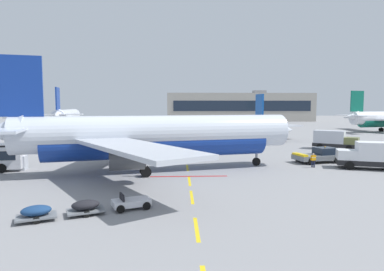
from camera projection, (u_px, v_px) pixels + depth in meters
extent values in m
plane|color=gray|center=(323.00, 152.00, 53.49)|extent=(400.00, 400.00, 0.00)
cube|color=yellow|center=(197.00, 229.00, 19.82)|extent=(0.24, 4.00, 0.01)
cube|color=yellow|center=(192.00, 197.00, 26.78)|extent=(0.24, 4.00, 0.01)
cube|color=yellow|center=(189.00, 181.00, 32.44)|extent=(0.24, 4.00, 0.01)
cube|color=yellow|center=(187.00, 168.00, 39.39)|extent=(0.24, 4.00, 0.01)
cube|color=yellow|center=(186.00, 159.00, 46.22)|extent=(0.24, 4.00, 0.01)
cube|color=yellow|center=(185.00, 152.00, 53.12)|extent=(0.24, 4.00, 0.01)
cube|color=yellow|center=(184.00, 146.00, 60.30)|extent=(0.24, 4.00, 0.01)
cube|color=yellow|center=(184.00, 142.00, 67.34)|extent=(0.24, 4.00, 0.01)
cube|color=yellow|center=(183.00, 139.00, 73.44)|extent=(0.24, 4.00, 0.01)
cube|color=yellow|center=(183.00, 137.00, 79.59)|extent=(0.24, 4.00, 0.01)
cube|color=yellow|center=(182.00, 134.00, 86.62)|extent=(0.24, 4.00, 0.01)
cube|color=yellow|center=(182.00, 132.00, 92.41)|extent=(0.24, 4.00, 0.01)
cube|color=yellow|center=(182.00, 131.00, 99.49)|extent=(0.24, 4.00, 0.01)
cube|color=#B21414|center=(189.00, 176.00, 34.67)|extent=(8.00, 0.40, 0.01)
cylinder|color=silver|center=(160.00, 133.00, 37.20)|extent=(30.14, 10.82, 3.80)
cylinder|color=navy|center=(160.00, 142.00, 37.29)|extent=(24.63, 9.20, 3.50)
cone|color=silver|center=(280.00, 130.00, 41.35)|extent=(4.28, 4.45, 3.72)
cone|color=silver|center=(1.00, 131.00, 32.82)|extent=(4.85, 4.13, 3.23)
cube|color=#192333|center=(273.00, 125.00, 41.01)|extent=(2.23, 3.15, 0.60)
cube|color=navy|center=(19.00, 86.00, 32.91)|extent=(4.36, 1.39, 6.00)
cube|color=silver|center=(20.00, 126.00, 36.15)|extent=(4.62, 6.98, 0.24)
cube|color=silver|center=(4.00, 131.00, 30.02)|extent=(4.62, 6.98, 0.24)
cube|color=#B7BCC6|center=(118.00, 132.00, 44.29)|extent=(6.43, 17.39, 0.36)
cube|color=#B7BCC6|center=(132.00, 147.00, 28.01)|extent=(13.28, 16.87, 0.36)
cylinder|color=#4C4F54|center=(119.00, 146.00, 41.50)|extent=(3.61, 2.80, 2.10)
cylinder|color=black|center=(132.00, 145.00, 41.94)|extent=(0.54, 1.76, 1.79)
cylinder|color=#4C4F54|center=(127.00, 159.00, 30.97)|extent=(3.61, 2.80, 2.10)
cylinder|color=black|center=(144.00, 158.00, 31.41)|extent=(0.54, 1.76, 1.79)
cylinder|color=gray|center=(257.00, 151.00, 40.70)|extent=(0.28, 0.28, 2.67)
cylinder|color=black|center=(256.00, 162.00, 40.82)|extent=(1.03, 0.51, 0.99)
cylinder|color=gray|center=(139.00, 152.00, 39.35)|extent=(0.28, 0.28, 2.61)
cylinder|color=black|center=(139.00, 163.00, 39.80)|extent=(1.15, 0.60, 1.10)
cylinder|color=black|center=(139.00, 164.00, 39.13)|extent=(1.15, 0.60, 1.10)
cylinder|color=gray|center=(145.00, 159.00, 34.38)|extent=(0.28, 0.28, 2.61)
cylinder|color=black|center=(145.00, 171.00, 34.83)|extent=(1.15, 0.60, 1.10)
cylinder|color=black|center=(146.00, 172.00, 34.16)|extent=(1.15, 0.60, 1.10)
cube|color=slate|center=(318.00, 157.00, 43.20)|extent=(6.50, 4.19, 0.60)
cube|color=#192333|center=(325.00, 151.00, 43.44)|extent=(2.85, 2.65, 0.90)
cube|color=yellow|center=(300.00, 155.00, 42.41)|extent=(1.30, 2.61, 0.24)
sphere|color=orange|center=(325.00, 147.00, 43.39)|extent=(0.16, 0.16, 0.16)
cylinder|color=black|center=(312.00, 161.00, 41.34)|extent=(0.97, 0.61, 0.90)
cylinder|color=black|center=(298.00, 158.00, 44.01)|extent=(0.97, 0.61, 0.90)
cylinder|color=black|center=(338.00, 160.00, 42.43)|extent=(0.97, 0.61, 0.90)
cylinder|color=black|center=(323.00, 157.00, 45.10)|extent=(0.97, 0.61, 0.90)
cone|color=white|center=(351.00, 117.00, 90.33)|extent=(4.53, 3.87, 3.01)
cube|color=#0F604C|center=(357.00, 101.00, 90.43)|extent=(4.05, 1.33, 5.58)
cube|color=white|center=(346.00, 115.00, 93.43)|extent=(4.35, 6.50, 0.22)
cube|color=white|center=(363.00, 116.00, 87.74)|extent=(4.35, 6.50, 0.22)
cube|color=#B7BCC6|center=(362.00, 118.00, 101.07)|extent=(5.85, 16.15, 0.34)
cylinder|color=#4C4F54|center=(369.00, 123.00, 98.49)|extent=(3.37, 2.63, 1.95)
cylinder|color=black|center=(373.00, 123.00, 98.91)|extent=(0.52, 1.64, 1.66)
cylinder|color=gray|center=(381.00, 125.00, 96.52)|extent=(0.26, 0.26, 2.43)
cylinder|color=black|center=(380.00, 129.00, 96.93)|extent=(1.07, 0.57, 1.02)
cylinder|color=black|center=(382.00, 130.00, 96.31)|extent=(1.07, 0.57, 1.02)
cylinder|color=white|center=(240.00, 124.00, 73.12)|extent=(6.20, 23.53, 2.95)
cylinder|color=#0F479E|center=(240.00, 128.00, 73.19)|extent=(5.35, 19.19, 2.71)
cone|color=white|center=(225.00, 122.00, 84.55)|extent=(3.24, 3.09, 2.89)
cone|color=white|center=(262.00, 126.00, 61.12)|extent=(2.94, 3.58, 2.51)
cube|color=#192333|center=(226.00, 120.00, 83.71)|extent=(2.36, 1.54, 0.47)
cube|color=#0F479E|center=(260.00, 107.00, 62.15)|extent=(0.76, 3.42, 4.65)
cube|color=white|center=(248.00, 124.00, 61.45)|extent=(5.26, 3.15, 0.19)
cube|color=white|center=(273.00, 124.00, 62.35)|extent=(5.26, 3.15, 0.19)
cube|color=#B7BCC6|center=(215.00, 127.00, 68.94)|extent=(13.66, 6.22, 0.28)
cube|color=#B7BCC6|center=(275.00, 126.00, 71.32)|extent=(13.42, 9.37, 0.28)
cylinder|color=#4C4F54|center=(226.00, 132.00, 69.35)|extent=(1.96, 2.69, 1.63)
cylinder|color=black|center=(224.00, 132.00, 70.56)|extent=(1.38, 0.29, 1.38)
cylinder|color=#4C4F54|center=(264.00, 132.00, 70.89)|extent=(1.96, 2.69, 1.63)
cylinder|color=black|center=(262.00, 131.00, 72.10)|extent=(1.38, 0.29, 1.38)
cylinder|color=gray|center=(228.00, 130.00, 82.33)|extent=(0.22, 0.22, 2.07)
cylinder|color=black|center=(228.00, 134.00, 82.42)|extent=(0.32, 0.79, 0.77)
cylinder|color=gray|center=(234.00, 133.00, 71.40)|extent=(0.22, 0.22, 2.02)
cylinder|color=black|center=(232.00, 138.00, 71.44)|extent=(0.39, 0.88, 0.85)
cylinder|color=black|center=(235.00, 138.00, 71.54)|extent=(0.39, 0.88, 0.85)
cylinder|color=gray|center=(252.00, 133.00, 72.13)|extent=(0.22, 0.22, 2.02)
cylinder|color=black|center=(250.00, 138.00, 72.17)|extent=(0.39, 0.88, 0.85)
cylinder|color=black|center=(253.00, 138.00, 72.27)|extent=(0.39, 0.88, 0.85)
cylinder|color=silver|center=(67.00, 116.00, 103.90)|extent=(8.38, 30.43, 3.81)
cylinder|color=navy|center=(67.00, 119.00, 103.99)|extent=(7.22, 24.83, 3.51)
cone|color=silver|center=(74.00, 114.00, 118.66)|extent=(4.23, 4.04, 3.74)
cone|color=silver|center=(57.00, 115.00, 88.42)|extent=(3.85, 4.66, 3.24)
cube|color=#192333|center=(74.00, 113.00, 117.57)|extent=(3.07, 2.02, 0.60)
cube|color=navy|center=(58.00, 99.00, 89.74)|extent=(1.03, 4.42, 6.02)
cube|color=silver|center=(45.00, 114.00, 88.80)|extent=(6.84, 4.15, 0.24)
cube|color=silver|center=(70.00, 114.00, 90.04)|extent=(6.84, 4.15, 0.24)
cube|color=#B7BCC6|center=(34.00, 118.00, 98.40)|extent=(17.65, 7.84, 0.36)
cube|color=#B7BCC6|center=(95.00, 117.00, 101.69)|extent=(17.31, 12.28, 0.36)
cylinder|color=#4C4F54|center=(45.00, 123.00, 98.96)|extent=(2.57, 3.49, 2.11)
cylinder|color=black|center=(47.00, 122.00, 100.53)|extent=(1.79, 0.39, 1.79)
cylinder|color=#4C4F54|center=(84.00, 122.00, 101.09)|extent=(2.57, 3.49, 2.11)
cylinder|color=black|center=(85.00, 122.00, 102.66)|extent=(1.79, 0.39, 1.79)
cylinder|color=gray|center=(73.00, 122.00, 115.78)|extent=(0.28, 0.28, 2.67)
cylinder|color=black|center=(73.00, 126.00, 115.90)|extent=(0.43, 1.02, 0.99)
cylinder|color=gray|center=(57.00, 124.00, 101.65)|extent=(0.28, 0.28, 2.62)
cylinder|color=black|center=(56.00, 128.00, 101.70)|extent=(0.52, 1.14, 1.10)
cylinder|color=black|center=(59.00, 128.00, 101.83)|extent=(0.52, 1.14, 1.10)
cylinder|color=gray|center=(75.00, 124.00, 102.66)|extent=(0.28, 0.28, 2.62)
cylinder|color=black|center=(74.00, 128.00, 102.70)|extent=(0.52, 1.14, 1.10)
cylinder|color=black|center=(77.00, 128.00, 102.84)|extent=(0.52, 1.14, 1.10)
cylinder|color=black|center=(9.00, 164.00, 39.09)|extent=(1.04, 0.50, 1.00)
cylinder|color=black|center=(2.00, 168.00, 36.47)|extent=(1.04, 0.50, 1.00)
cube|color=black|center=(369.00, 163.00, 38.68)|extent=(7.40, 4.52, 0.60)
cube|color=silver|center=(348.00, 155.00, 39.25)|extent=(2.99, 2.95, 1.10)
cube|color=#192333|center=(337.00, 153.00, 39.57)|extent=(0.67, 1.84, 0.64)
cube|color=silver|center=(379.00, 151.00, 38.29)|extent=(5.28, 3.80, 2.10)
cylinder|color=black|center=(350.00, 166.00, 38.19)|extent=(1.00, 0.57, 0.96)
cylinder|color=black|center=(346.00, 162.00, 40.48)|extent=(1.00, 0.57, 0.96)
cube|color=black|center=(335.00, 145.00, 56.07)|extent=(7.12, 5.96, 0.60)
cube|color=#606638|center=(351.00, 141.00, 54.77)|extent=(3.27, 3.25, 1.10)
cube|color=#192333|center=(359.00, 141.00, 54.14)|extent=(1.14, 1.61, 0.64)
cube|color=#B7BCC6|center=(329.00, 137.00, 56.48)|extent=(5.28, 4.69, 2.10)
cylinder|color=black|center=(351.00, 147.00, 55.91)|extent=(0.95, 0.78, 0.96)
cylinder|color=black|center=(349.00, 148.00, 53.89)|extent=(0.95, 0.78, 0.96)
cylinder|color=black|center=(323.00, 145.00, 58.30)|extent=(0.95, 0.78, 0.96)
cylinder|color=black|center=(320.00, 146.00, 56.28)|extent=(0.95, 0.78, 0.96)
cube|color=silver|center=(131.00, 202.00, 23.70)|extent=(2.93, 2.26, 0.44)
cube|color=black|center=(122.00, 198.00, 23.40)|extent=(0.53, 1.08, 0.56)
cylinder|color=black|center=(141.00, 201.00, 24.72)|extent=(0.59, 0.37, 0.56)
cylinder|color=black|center=(147.00, 206.00, 23.45)|extent=(0.59, 0.37, 0.56)
cylinder|color=black|center=(116.00, 204.00, 23.98)|extent=(0.59, 0.37, 0.56)
cylinder|color=black|center=(121.00, 209.00, 22.71)|extent=(0.59, 0.37, 0.56)
cube|color=slate|center=(86.00, 210.00, 22.45)|extent=(2.79, 2.28, 0.12)
ellipsoid|color=black|center=(86.00, 205.00, 22.42)|extent=(2.14, 1.79, 0.64)
cylinder|color=black|center=(85.00, 208.00, 23.07)|extent=(0.46, 0.29, 0.44)
cylinder|color=black|center=(87.00, 214.00, 21.84)|extent=(0.46, 0.29, 0.44)
cube|color=slate|center=(36.00, 216.00, 21.23)|extent=(2.79, 2.28, 0.12)
ellipsoid|color=navy|center=(36.00, 211.00, 21.20)|extent=(2.14, 1.79, 0.64)
cylinder|color=black|center=(37.00, 214.00, 21.85)|extent=(0.46, 0.29, 0.44)
cylinder|color=black|center=(36.00, 221.00, 20.62)|extent=(0.46, 0.29, 0.44)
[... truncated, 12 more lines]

